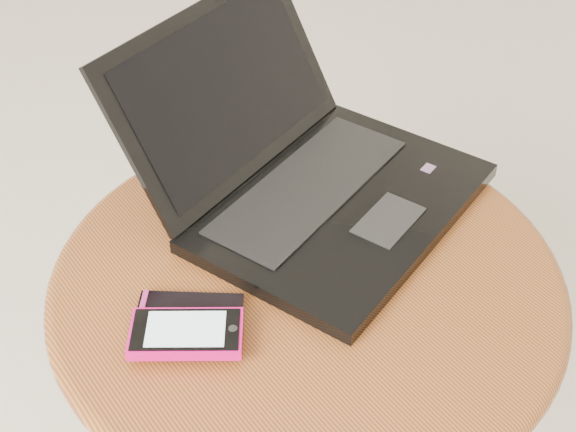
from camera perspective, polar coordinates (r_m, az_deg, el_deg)
table at (r=1.02m, az=1.26°, el=-8.00°), size 0.60×0.60×0.48m
laptop at (r=1.03m, az=1.40°, el=3.07°), size 0.46×0.46×0.21m
phone_black at (r=0.90m, az=-6.92°, el=-6.85°), size 0.13×0.12×0.01m
phone_pink at (r=0.87m, az=-7.12°, el=-8.12°), size 0.13×0.12×0.01m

